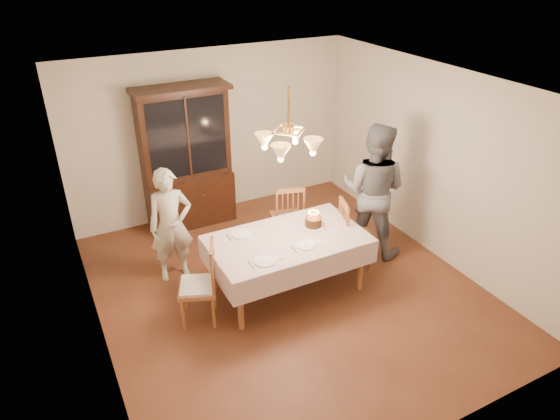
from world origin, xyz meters
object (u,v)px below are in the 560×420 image
elderly_woman (171,225)px  china_hutch (187,160)px  birthday_cake (313,222)px  chair_far_side (287,219)px  dining_table (288,243)px

elderly_woman → china_hutch: bearing=68.5°
china_hutch → birthday_cake: (0.93, -2.15, -0.22)m
china_hutch → chair_far_side: (1.01, -1.33, -0.60)m
elderly_woman → birthday_cake: (1.59, -0.84, 0.06)m
dining_table → china_hutch: bearing=102.8°
china_hutch → birthday_cake: bearing=-66.6°
china_hutch → birthday_cake: china_hutch is taller
china_hutch → elderly_woman: bearing=-116.7°
china_hutch → elderly_woman: (-0.66, -1.31, -0.28)m
dining_table → chair_far_side: chair_far_side is taller
chair_far_side → birthday_cake: (-0.07, -0.82, 0.38)m
chair_far_side → dining_table: bearing=-118.1°
chair_far_side → elderly_woman: elderly_woman is taller
dining_table → china_hutch: size_ratio=0.88×
china_hutch → elderly_woman: 1.49m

